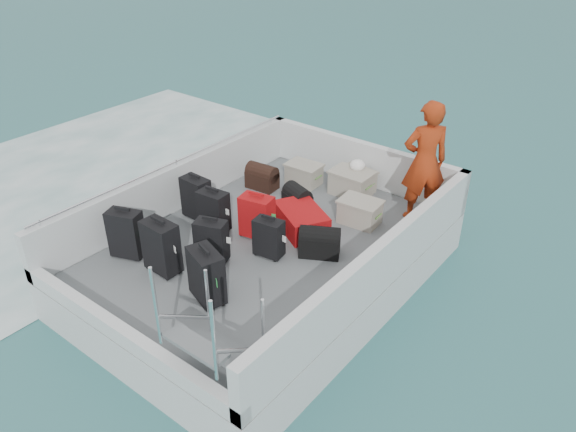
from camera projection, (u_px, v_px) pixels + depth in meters
name	position (u px, v px, depth m)	size (l,w,h in m)	color
ground	(268.00, 280.00, 8.04)	(160.00, 160.00, 0.00)	#164E4E
wake_foam	(73.00, 185.00, 10.60)	(10.00, 10.00, 0.00)	white
ferry_hull	(267.00, 263.00, 7.89)	(3.60, 5.00, 0.60)	silver
deck	(267.00, 244.00, 7.74)	(3.30, 4.70, 0.02)	slate
deck_fittings	(271.00, 239.00, 7.14)	(3.60, 5.00, 0.90)	silver
suitcase_0	(126.00, 234.00, 7.31)	(0.43, 0.25, 0.67)	black
suitcase_1	(196.00, 198.00, 8.19)	(0.43, 0.24, 0.64)	black
suitcase_2	(214.00, 212.00, 7.88)	(0.42, 0.25, 0.61)	black
suitcase_3	(161.00, 248.00, 7.01)	(0.46, 0.27, 0.71)	black
suitcase_4	(212.00, 242.00, 7.22)	(0.40, 0.24, 0.60)	black
suitcase_5	(257.00, 217.00, 7.74)	(0.45, 0.27, 0.62)	#B30D11
suitcase_6	(206.00, 276.00, 6.53)	(0.48, 0.28, 0.66)	black
suitcase_7	(269.00, 238.00, 7.34)	(0.39, 0.22, 0.54)	black
suitcase_8	(301.00, 220.00, 7.97)	(0.55, 0.83, 0.33)	#B30D11
duffel_0	(262.00, 179.00, 9.09)	(0.49, 0.30, 0.32)	black
duffel_1	(297.00, 201.00, 8.45)	(0.43, 0.30, 0.32)	black
duffel_2	(320.00, 244.00, 7.43)	(0.53, 0.30, 0.32)	black
crate_0	(304.00, 175.00, 9.23)	(0.53, 0.37, 0.32)	#AAA394
crate_1	(351.00, 184.00, 8.89)	(0.61, 0.42, 0.37)	#AAA394
crate_2	(356.00, 181.00, 9.01)	(0.55, 0.38, 0.33)	#AAA394
crate_3	(360.00, 213.00, 8.13)	(0.56, 0.38, 0.34)	#AAA394
yellow_bag	(435.00, 207.00, 8.40)	(0.28, 0.26, 0.22)	yellow
white_bag	(357.00, 167.00, 8.88)	(0.24, 0.24, 0.18)	white
passenger	(425.00, 162.00, 7.90)	(0.67, 0.43, 1.80)	red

